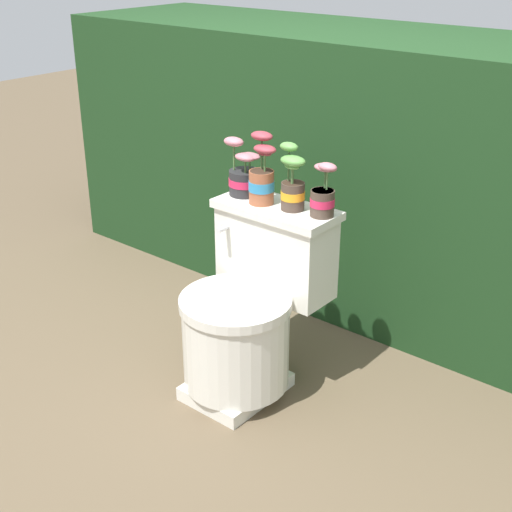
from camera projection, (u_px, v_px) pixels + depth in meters
name	position (u px, v px, depth m)	size (l,w,h in m)	color
ground_plane	(219.00, 391.00, 2.71)	(12.00, 12.00, 0.00)	brown
hedge_backdrop	(379.00, 170.00, 3.23)	(3.22, 0.82, 1.20)	#193819
toilet	(249.00, 313.00, 2.62)	(0.46, 0.54, 0.69)	silver
potted_plant_left	(244.00, 176.00, 2.65)	(0.15, 0.12, 0.22)	#262628
potted_plant_midleft	(261.00, 177.00, 2.56)	(0.12, 0.10, 0.26)	#9E5638
potted_plant_middle	(293.00, 185.00, 2.50)	(0.12, 0.09, 0.24)	#47382D
potted_plant_midright	(323.00, 195.00, 2.46)	(0.10, 0.10, 0.19)	#47382D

